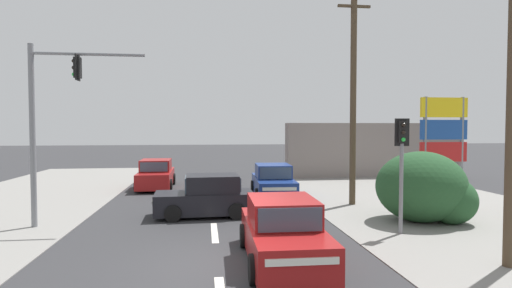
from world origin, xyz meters
TOP-DOWN VIEW (x-y plane):
  - ground_plane at (0.00, 0.00)m, footprint 140.00×140.00m
  - lane_dash_mid at (0.00, 3.00)m, footprint 0.20×2.40m
  - lane_dash_far at (0.00, 8.00)m, footprint 0.20×2.40m
  - kerb_right_verge at (9.00, 2.00)m, footprint 10.00×44.00m
  - utility_pole_foreground_right at (6.64, -1.05)m, footprint 3.78×0.44m
  - utility_pole_midground_right at (5.94, 6.78)m, footprint 1.80×0.26m
  - traffic_signal_mast at (-5.32, 4.39)m, footprint 3.69×0.44m
  - pedestal_signal_right_kerb at (5.68, 2.04)m, footprint 0.44×0.30m
  - shopping_plaza_sign at (9.86, 6.45)m, footprint 2.10×0.16m
  - roadside_bush at (7.32, 3.45)m, footprint 3.26×2.80m
  - shopfront_wall_far at (11.00, 16.00)m, footprint 12.00×1.00m
  - hatchback_oncoming_mid at (-0.23, 5.40)m, footprint 3.69×1.87m
  - sedan_crossing_left at (1.58, 0.02)m, footprint 1.95×4.27m
  - sedan_oncoming_near at (2.90, 9.02)m, footprint 2.03×4.31m
  - sedan_receding_far at (-2.93, 12.74)m, footprint 1.93×4.26m

SIDE VIEW (x-z plane):
  - ground_plane at x=0.00m, z-range 0.00..0.00m
  - lane_dash_mid at x=0.00m, z-range 0.00..0.01m
  - lane_dash_far at x=0.00m, z-range 0.00..0.01m
  - kerb_right_verge at x=9.00m, z-range 0.00..0.02m
  - hatchback_oncoming_mid at x=-0.23m, z-range -0.06..1.47m
  - sedan_crossing_left at x=1.58m, z-range -0.08..1.48m
  - sedan_oncoming_near at x=2.90m, z-range -0.08..1.48m
  - sedan_receding_far at x=-2.93m, z-range -0.08..1.48m
  - roadside_bush at x=7.32m, z-range -0.07..2.39m
  - shopfront_wall_far at x=11.00m, z-range 0.00..3.60m
  - pedestal_signal_right_kerb at x=5.68m, z-range 0.64..4.20m
  - shopping_plaza_sign at x=9.86m, z-range 0.68..5.28m
  - traffic_signal_mast at x=-5.32m, z-range 0.83..6.83m
  - utility_pole_midground_right at x=5.94m, z-range 0.24..9.70m
  - utility_pole_foreground_right at x=6.64m, z-range 0.37..11.16m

